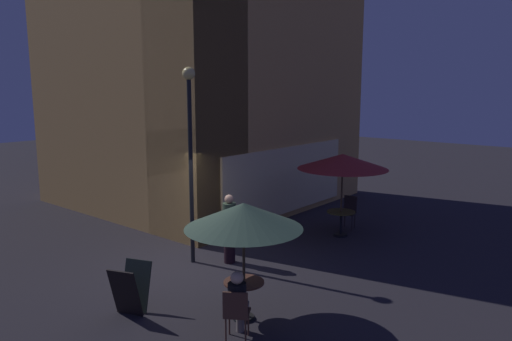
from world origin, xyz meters
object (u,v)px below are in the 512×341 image
street_lamp_near_corner (190,137)px  menu_sandwich_board (131,289)px  cafe_chair_0 (236,311)px  cafe_table_1 (341,217)px  patron_seated_0 (238,300)px  patron_standing_1 (229,228)px  cafe_chair_1 (350,209)px  patio_umbrella_1 (343,162)px  patio_umbrella_0 (244,216)px  cafe_table_0 (244,292)px

street_lamp_near_corner → menu_sandwich_board: bearing=-156.7°
cafe_chair_0 → menu_sandwich_board: bearing=69.6°
street_lamp_near_corner → cafe_table_1: street_lamp_near_corner is taller
cafe_chair_0 → patron_seated_0: size_ratio=0.77×
patron_standing_1 → cafe_chair_1: bearing=111.1°
cafe_chair_0 → patron_standing_1: bearing=12.0°
patio_umbrella_1 → patron_standing_1: 3.90m
patron_seated_0 → patio_umbrella_0: bearing=-0.0°
cafe_chair_0 → patron_seated_0: (0.13, 0.08, 0.12)m
patron_standing_1 → patron_seated_0: bearing=-13.5°
patio_umbrella_0 → cafe_chair_1: 6.59m
menu_sandwich_board → cafe_chair_1: cafe_chair_1 is taller
cafe_table_0 → patio_umbrella_0: (0.00, -0.00, 1.40)m
cafe_chair_0 → patron_seated_0: patron_seated_0 is taller
menu_sandwich_board → patio_umbrella_1: size_ratio=0.37×
patio_umbrella_0 → cafe_chair_0: patio_umbrella_0 is taller
patio_umbrella_0 → menu_sandwich_board: bearing=123.9°
menu_sandwich_board → patron_seated_0: bearing=-95.2°
street_lamp_near_corner → patio_umbrella_1: (4.09, -1.69, -0.90)m
patron_seated_0 → patron_standing_1: patron_standing_1 is taller
menu_sandwich_board → patron_seated_0: 2.21m
cafe_table_0 → patron_standing_1: size_ratio=0.44×
cafe_table_0 → cafe_chair_0: 0.84m
street_lamp_near_corner → patron_standing_1: 2.35m
patio_umbrella_0 → patio_umbrella_1: bearing=11.9°
patio_umbrella_0 → patio_umbrella_1: patio_umbrella_1 is taller
cafe_chair_1 → patron_seated_0: 7.10m
cafe_table_1 → patron_seated_0: bearing=-165.9°
patron_seated_0 → cafe_table_0: bearing=0.0°
patio_umbrella_0 → cafe_chair_0: (-0.71, -0.45, -1.37)m
patio_umbrella_1 → cafe_table_0: bearing=-168.1°
street_lamp_near_corner → cafe_chair_1: 5.69m
patron_seated_0 → street_lamp_near_corner: bearing=26.0°
cafe_chair_1 → patron_seated_0: bearing=1.5°
cafe_chair_1 → cafe_table_1: bearing=0.0°
cafe_chair_0 → patio_umbrella_1: bearing=-17.9°
cafe_table_0 → patron_standing_1: patron_standing_1 is taller
cafe_table_1 → patron_seated_0: 6.26m
street_lamp_near_corner → patio_umbrella_1: 4.51m
street_lamp_near_corner → patron_seated_0: 4.45m
patron_seated_0 → cafe_chair_1: bearing=-18.5°
street_lamp_near_corner → cafe_chair_0: (-2.10, -3.30, -2.46)m
menu_sandwich_board → cafe_table_0: bearing=-77.0°
cafe_table_0 → cafe_table_1: bearing=11.9°
cafe_table_1 → patron_standing_1: (-3.55, 0.99, 0.31)m
cafe_table_0 → cafe_chair_1: size_ratio=0.75×
menu_sandwich_board → patio_umbrella_0: patio_umbrella_0 is taller
cafe_table_0 → patron_standing_1: 2.91m
cafe_table_0 → cafe_chair_1: (6.31, 1.34, 0.05)m
cafe_table_0 → cafe_table_1: size_ratio=0.92×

